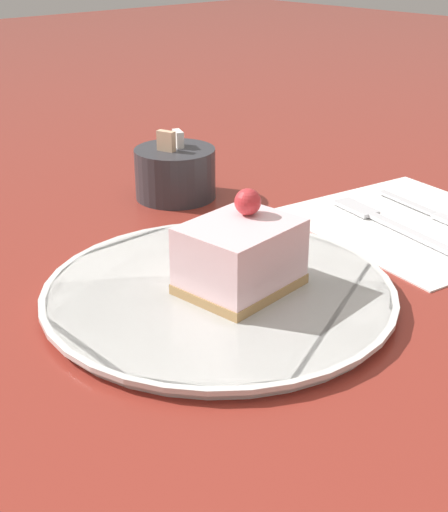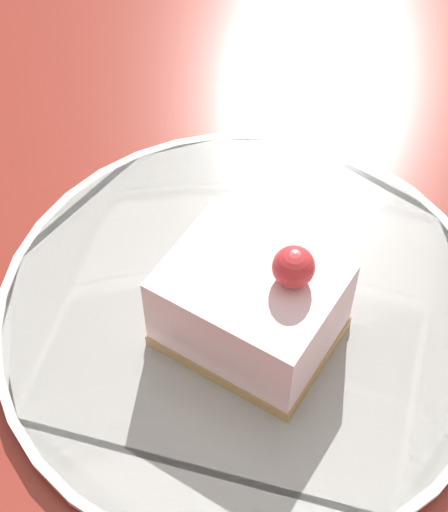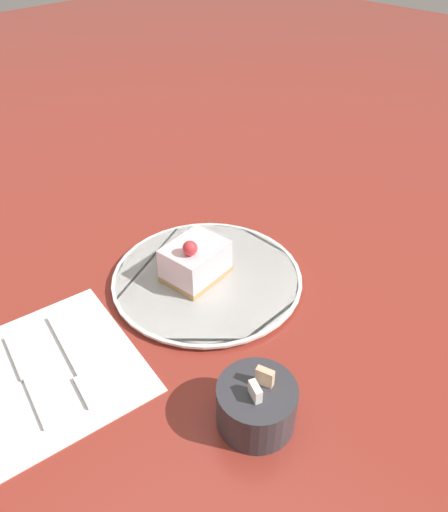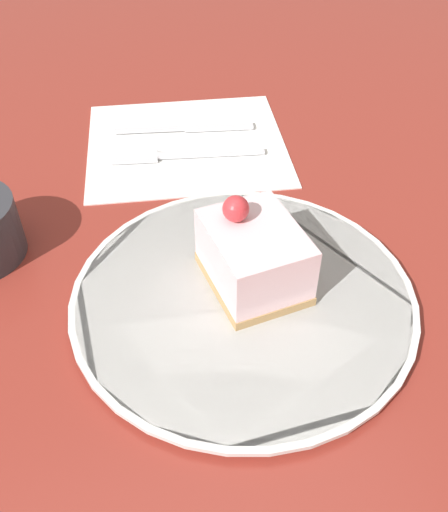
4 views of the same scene
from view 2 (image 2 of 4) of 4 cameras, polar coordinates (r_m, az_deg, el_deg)
ground_plane at (r=0.50m, az=2.95°, el=-4.49°), size 4.00×4.00×0.00m
plate at (r=0.49m, az=1.45°, el=-3.88°), size 0.29×0.29×0.01m
cake_slice at (r=0.45m, az=2.13°, el=-3.52°), size 0.10×0.08×0.08m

